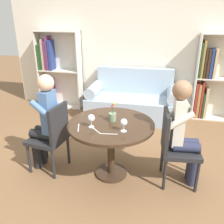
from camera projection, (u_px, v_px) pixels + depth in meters
name	position (u px, v px, depth m)	size (l,w,h in m)	color
ground_plane	(111.00, 173.00, 3.03)	(16.00, 16.00, 0.00)	brown
back_wall	(137.00, 44.00, 4.59)	(5.20, 0.05, 2.70)	silver
round_table	(111.00, 133.00, 2.81)	(1.01, 1.01, 0.71)	#382619
couch	(132.00, 102.00, 4.61)	(1.72, 0.80, 0.92)	#9EB2C6
bookshelf_left	(55.00, 70.00, 5.02)	(0.91, 0.28, 1.59)	silver
bookshelf_right	(213.00, 80.00, 4.39)	(0.91, 0.28, 1.59)	silver
chair_left	(52.00, 135.00, 2.94)	(0.47, 0.47, 0.90)	#232326
chair_right	(175.00, 145.00, 2.72)	(0.46, 0.46, 0.90)	#232326
person_left	(45.00, 122.00, 2.91)	(0.45, 0.38, 1.26)	black
person_right	(184.00, 131.00, 2.65)	(0.44, 0.37, 1.26)	#282D47
wine_glass_left	(91.00, 118.00, 2.62)	(0.08, 0.08, 0.15)	white
wine_glass_right	(124.00, 123.00, 2.53)	(0.08, 0.08, 0.15)	white
flower_vase	(113.00, 115.00, 2.79)	(0.09, 0.09, 0.24)	gray
knife_left_setting	(95.00, 130.00, 2.60)	(0.14, 0.14, 0.00)	silver
fork_left_setting	(109.00, 134.00, 2.51)	(0.19, 0.04, 0.00)	silver
knife_right_setting	(78.00, 128.00, 2.65)	(0.07, 0.18, 0.00)	silver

